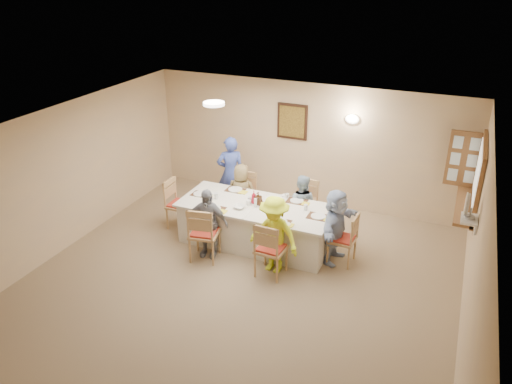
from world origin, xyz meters
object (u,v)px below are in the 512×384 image
at_px(chair_front_right, 271,248).
at_px(diner_right_end, 335,226).
at_px(serving_hatch, 479,178).
at_px(diner_front_left, 207,223).
at_px(chair_right_end, 342,238).
at_px(caregiver, 231,173).
at_px(diner_back_left, 241,193).
at_px(condiment_ketchup, 254,197).
at_px(diner_back_right, 301,205).
at_px(dining_table, 256,224).
at_px(chair_back_left, 244,197).
at_px(chair_front_left, 204,232).
at_px(diner_front_right, 274,235).
at_px(desk_fan, 469,209).
at_px(chair_back_right, 303,206).
at_px(chair_left_end, 180,204).

relative_size(chair_front_right, diner_right_end, 0.75).
distance_m(serving_hatch, diner_front_left, 4.43).
xyz_separation_m(chair_right_end, caregiver, (-2.60, 1.15, 0.30)).
height_order(diner_back_left, condiment_ketchup, diner_back_left).
bearing_deg(diner_back_right, diner_front_left, 47.51).
distance_m(caregiver, condiment_ketchup, 1.48).
height_order(dining_table, diner_back_right, diner_back_right).
bearing_deg(diner_back_right, serving_hatch, -176.27).
relative_size(chair_back_left, diner_right_end, 0.71).
bearing_deg(diner_back_right, chair_front_left, 49.90).
bearing_deg(condiment_ketchup, diner_front_right, -47.60).
relative_size(desk_fan, chair_right_end, 0.33).
relative_size(dining_table, caregiver, 1.79).
xyz_separation_m(chair_back_left, chair_right_end, (2.15, -0.80, -0.01)).
bearing_deg(diner_back_left, serving_hatch, 172.10).
xyz_separation_m(chair_back_right, chair_right_end, (0.95, -0.80, -0.03)).
relative_size(desk_fan, caregiver, 0.20).
height_order(dining_table, diner_right_end, diner_right_end).
relative_size(chair_back_right, condiment_ketchup, 4.17).
bearing_deg(diner_front_left, chair_back_right, 43.52).
xyz_separation_m(chair_back_right, condiment_ketchup, (-0.67, -0.75, 0.39)).
bearing_deg(diner_right_end, diner_back_left, 79.11).
xyz_separation_m(chair_left_end, diner_back_right, (2.15, 0.68, 0.10)).
bearing_deg(serving_hatch, chair_left_end, -169.57).
relative_size(serving_hatch, chair_left_end, 1.57).
bearing_deg(chair_back_left, dining_table, -60.71).
distance_m(diner_back_left, diner_front_right, 1.82).
xyz_separation_m(chair_front_right, diner_back_right, (0.00, 1.48, 0.09)).
relative_size(chair_back_right, diner_back_left, 0.83).
distance_m(desk_fan, diner_back_right, 3.11).
distance_m(chair_right_end, diner_right_end, 0.24).
xyz_separation_m(chair_back_right, diner_back_right, (0.00, -0.12, 0.09)).
bearing_deg(diner_right_end, chair_front_right, 142.01).
xyz_separation_m(chair_front_left, chair_front_right, (1.20, 0.00, -0.02)).
xyz_separation_m(chair_left_end, diner_front_left, (0.95, -0.68, 0.14)).
distance_m(chair_left_end, condiment_ketchup, 1.54).
distance_m(dining_table, chair_right_end, 1.55).
xyz_separation_m(chair_back_right, diner_right_end, (0.82, -0.80, 0.16)).
bearing_deg(chair_right_end, diner_back_left, -104.15).
bearing_deg(chair_back_right, condiment_ketchup, -126.99).
bearing_deg(chair_back_right, dining_table, -122.17).
relative_size(chair_front_right, diner_front_left, 0.78).
xyz_separation_m(chair_left_end, diner_back_left, (0.95, 0.68, 0.11)).
distance_m(chair_back_right, diner_back_left, 1.21).
xyz_separation_m(serving_hatch, chair_front_left, (-4.04, -1.72, -1.00)).
bearing_deg(diner_front_right, diner_back_right, 99.28).
xyz_separation_m(chair_front_left, diner_front_right, (1.20, 0.12, 0.16)).
bearing_deg(chair_left_end, chair_front_right, -110.94).
distance_m(chair_front_right, diner_right_end, 1.16).
distance_m(serving_hatch, condiment_ketchup, 3.67).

